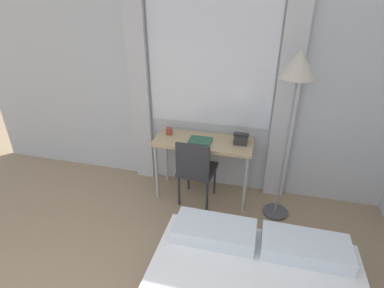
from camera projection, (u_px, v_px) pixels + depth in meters
name	position (u px, v px, depth m)	size (l,w,h in m)	color
wall_back_with_window	(191.00, 81.00, 3.46)	(5.69, 0.13, 2.70)	silver
desk	(203.00, 146.00, 3.46)	(1.13, 0.45, 0.76)	tan
desk_chair	(196.00, 168.00, 3.41)	(0.43, 0.43, 0.84)	#333338
standing_lamp	(297.00, 80.00, 2.74)	(0.34, 0.34, 1.83)	#4C4C51
telephone	(241.00, 139.00, 3.36)	(0.17, 0.17, 0.11)	#2D2D2D
book	(200.00, 141.00, 3.39)	(0.25, 0.21, 0.02)	#33664C
mug	(169.00, 131.00, 3.55)	(0.08, 0.08, 0.08)	#993F33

